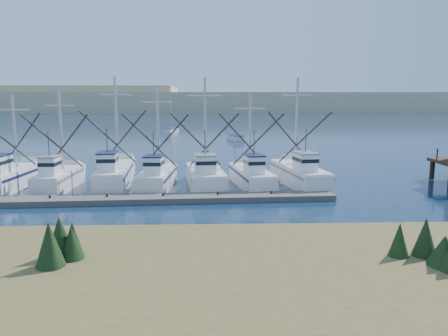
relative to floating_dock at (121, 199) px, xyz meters
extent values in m
plane|color=#0C1E37|center=(8.62, -6.45, -0.21)|extent=(500.00, 500.00, 0.00)
cube|color=#4C422D|center=(0.62, -16.45, 0.59)|extent=(40.00, 10.00, 1.60)
cube|color=#605A56|center=(0.00, 0.00, 0.00)|extent=(31.33, 3.81, 0.42)
cube|color=tan|center=(8.62, 203.55, 4.79)|extent=(360.00, 60.00, 10.00)
cube|color=white|center=(-10.16, 5.31, 0.55)|extent=(2.98, 8.06, 1.52)
cylinder|color=#B7B2A8|center=(-10.16, 6.67, 4.40)|extent=(0.22, 0.22, 6.18)
cube|color=white|center=(-6.05, 4.85, 0.49)|extent=(2.19, 7.02, 1.41)
cube|color=white|center=(-6.05, 3.05, 1.95)|extent=(1.26, 1.72, 1.50)
cylinder|color=#B7B2A8|center=(-6.05, 6.04, 4.59)|extent=(0.22, 0.22, 6.78)
cube|color=white|center=(-1.68, 5.81, 0.61)|extent=(3.17, 9.11, 1.64)
cube|color=white|center=(-1.68, 3.52, 2.18)|extent=(1.58, 2.29, 1.50)
cylinder|color=#B7B2A8|center=(-1.68, 7.34, 5.24)|extent=(0.22, 0.22, 7.62)
cube|color=white|center=(2.02, 5.11, 0.49)|extent=(2.75, 7.66, 1.39)
cube|color=white|center=(2.02, 3.18, 1.93)|extent=(1.44, 1.92, 1.50)
cylinder|color=#B7B2A8|center=(2.02, 6.40, 4.75)|extent=(0.22, 0.22, 7.14)
cube|color=white|center=(6.04, 5.30, 0.52)|extent=(3.62, 8.19, 1.45)
cube|color=white|center=(6.04, 3.27, 1.99)|extent=(1.80, 2.10, 1.50)
cylinder|color=#B7B2A8|center=(6.04, 6.66, 5.11)|extent=(0.22, 0.22, 7.73)
cube|color=white|center=(9.94, 5.43, 0.49)|extent=(3.48, 8.43, 1.41)
cube|color=white|center=(9.94, 3.34, 1.95)|extent=(1.61, 2.17, 1.50)
cylinder|color=#B7B2A8|center=(9.94, 6.83, 4.41)|extent=(0.22, 0.22, 6.42)
cube|color=white|center=(14.12, 5.90, 0.56)|extent=(3.82, 9.39, 1.55)
cube|color=white|center=(14.12, 3.57, 2.09)|extent=(1.73, 2.42, 1.50)
cylinder|color=#B7B2A8|center=(14.12, 7.46, 5.16)|extent=(0.22, 0.22, 7.65)
cube|color=white|center=(10.99, 46.17, 0.24)|extent=(2.79, 5.67, 0.90)
cylinder|color=#B7B2A8|center=(10.99, 46.47, 4.29)|extent=(0.12, 0.12, 7.20)
cube|color=white|center=(-1.88, 63.48, 0.24)|extent=(3.17, 5.60, 0.90)
cylinder|color=#B7B2A8|center=(-1.88, 63.78, 4.29)|extent=(0.12, 0.12, 7.20)
camera|label=1|loc=(6.39, -30.98, 7.29)|focal=35.00mm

